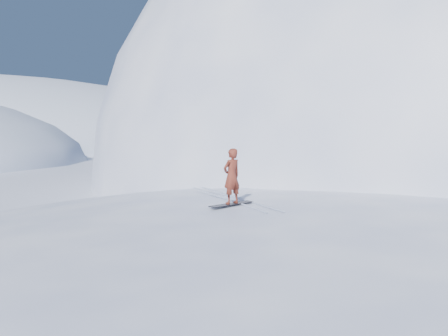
% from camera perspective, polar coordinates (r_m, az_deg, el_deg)
% --- Properties ---
extents(ground, '(400.00, 400.00, 0.00)m').
position_cam_1_polar(ground, '(12.91, 16.55, -17.08)').
color(ground, white).
rests_on(ground, ground).
extents(near_ridge, '(36.00, 28.00, 4.80)m').
position_cam_1_polar(near_ridge, '(15.83, 14.02, -12.82)').
color(near_ridge, white).
rests_on(near_ridge, ground).
extents(summit_peak, '(60.00, 56.00, 56.00)m').
position_cam_1_polar(summit_peak, '(46.19, 23.44, -1.34)').
color(summit_peak, white).
rests_on(summit_peak, ground).
extents(peak_shoulder, '(28.00, 24.00, 18.00)m').
position_cam_1_polar(peak_shoulder, '(34.65, 13.77, -3.08)').
color(peak_shoulder, white).
rests_on(peak_shoulder, ground).
extents(wind_bumps, '(16.00, 14.40, 1.00)m').
position_cam_1_polar(wind_bumps, '(14.42, 10.11, -14.55)').
color(wind_bumps, white).
rests_on(wind_bumps, ground).
extents(snowboard, '(1.66, 1.03, 0.03)m').
position_cam_1_polar(snowboard, '(14.15, 1.01, -4.73)').
color(snowboard, black).
rests_on(snowboard, near_ridge).
extents(snowboarder, '(0.77, 0.67, 1.79)m').
position_cam_1_polar(snowboarder, '(14.02, 1.02, -1.07)').
color(snowboarder, maroon).
rests_on(snowboarder, snowboard).
extents(board_tracks, '(1.69, 5.91, 0.04)m').
position_cam_1_polar(board_tracks, '(15.51, 0.81, -3.84)').
color(board_tracks, silver).
rests_on(board_tracks, ground).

